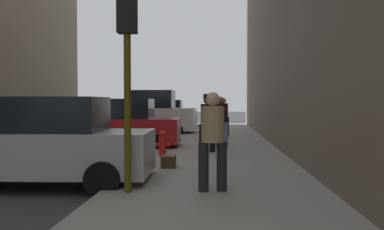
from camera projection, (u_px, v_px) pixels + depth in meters
sidewalk at (216, 169)px, 10.19m from camera, size 4.00×40.00×0.15m
parked_silver_sedan at (47, 144)px, 8.49m from camera, size 4.25×2.16×1.79m
parked_red_hatchback at (120, 126)px, 14.85m from camera, size 4.23×2.12×1.79m
parked_white_van at (150, 115)px, 21.36m from camera, size 4.65×2.15×2.25m
parked_dark_green_sedan at (164, 115)px, 27.15m from camera, size 4.21×2.07×1.79m
fire_hydrant at (163, 143)px, 12.29m from camera, size 0.42×0.22×0.70m
traffic_light at (127, 39)px, 7.22m from camera, size 0.32×0.32×3.60m
pedestrian_in_jeans at (221, 119)px, 14.47m from camera, size 0.51×0.43×1.71m
pedestrian_in_red_jacket at (224, 115)px, 18.92m from camera, size 0.53×0.49×1.71m
pedestrian_in_tan_coat at (213, 136)px, 7.35m from camera, size 0.53×0.47×1.71m
pedestrian_with_fedora at (207, 120)px, 13.10m from camera, size 0.51×0.43×1.78m
duffel_bag at (169, 161)px, 10.05m from camera, size 0.32×0.44×0.28m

